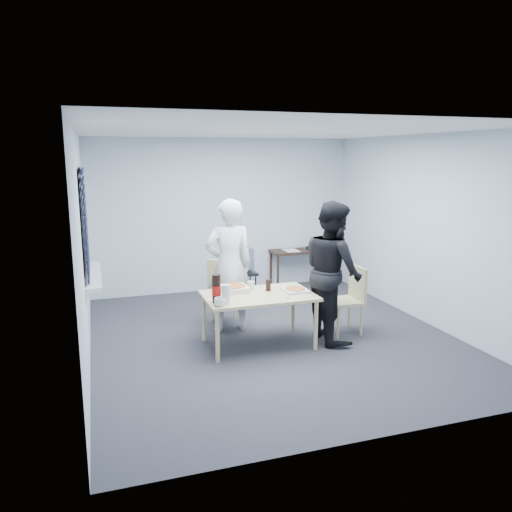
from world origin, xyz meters
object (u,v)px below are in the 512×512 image
object	(u,v)px
person_black	(333,271)
person_white	(229,266)
chair_right	(350,295)
side_table	(298,254)
mug_a	(220,302)
soda_bottle	(216,289)
chair_far	(224,287)
backpack	(245,261)
mug_b	(251,285)
dining_table	(259,299)
stool	(245,279)

from	to	relation	value
person_black	person_white	bearing A→B (deg)	58.95
chair_right	side_table	size ratio (longest dim) A/B	0.90
mug_a	soda_bottle	world-z (taller)	soda_bottle
chair_far	side_table	size ratio (longest dim) A/B	0.90
backpack	mug_b	world-z (taller)	backpack
dining_table	person_white	size ratio (longest dim) A/B	0.75
person_white	backpack	distance (m)	1.32
chair_far	soda_bottle	xyz separation A→B (m)	(-0.38, -1.14, 0.30)
chair_far	soda_bottle	size ratio (longest dim) A/B	2.70
backpack	person_white	bearing A→B (deg)	-133.34
mug_b	backpack	bearing A→B (deg)	76.11
side_table	stool	size ratio (longest dim) A/B	1.99
chair_far	side_table	bearing A→B (deg)	40.85
person_black	backpack	bearing A→B (deg)	17.54
person_black	mug_a	size ratio (longest dim) A/B	14.39
chair_right	mug_b	world-z (taller)	chair_right
chair_far	mug_b	bearing A→B (deg)	-75.39
side_table	mug_a	bearing A→B (deg)	-127.35
dining_table	chair_far	bearing A→B (deg)	100.76
dining_table	person_white	xyz separation A→B (m)	(-0.20, 0.63, 0.30)
person_white	stool	world-z (taller)	person_white
person_white	mug_a	world-z (taller)	person_white
person_black	mug_a	world-z (taller)	person_black
dining_table	person_white	distance (m)	0.72
stool	soda_bottle	size ratio (longest dim) A/B	1.51
side_table	dining_table	bearing A→B (deg)	-122.37
mug_a	mug_b	xyz separation A→B (m)	(0.56, 0.61, -0.00)
chair_far	side_table	xyz separation A→B (m)	(1.76, 1.52, 0.07)
side_table	person_black	bearing A→B (deg)	-103.60
stool	mug_a	bearing A→B (deg)	-113.68
chair_right	soda_bottle	xyz separation A→B (m)	(-1.86, -0.24, 0.30)
stool	backpack	distance (m)	0.30
person_white	stool	size ratio (longest dim) A/B	3.56
mug_b	soda_bottle	xyz separation A→B (m)	(-0.56, -0.46, 0.11)
person_white	stool	distance (m)	1.40
person_white	mug_a	distance (m)	1.04
side_table	backpack	world-z (taller)	backpack
person_black	backpack	size ratio (longest dim) A/B	4.67
chair_far	side_table	distance (m)	2.33
dining_table	stool	size ratio (longest dim) A/B	2.68
chair_far	backpack	bearing A→B (deg)	56.56
chair_far	person_black	size ratio (longest dim) A/B	0.50
chair_right	backpack	bearing A→B (deg)	118.04
chair_far	person_white	distance (m)	0.50
person_white	soda_bottle	size ratio (longest dim) A/B	5.36
mug_b	soda_bottle	distance (m)	0.74
person_white	soda_bottle	xyz separation A→B (m)	(-0.37, -0.80, -0.08)
chair_right	side_table	bearing A→B (deg)	83.34
backpack	mug_b	xyz separation A→B (m)	(-0.37, -1.51, 0.01)
person_black	soda_bottle	bearing A→B (deg)	94.01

